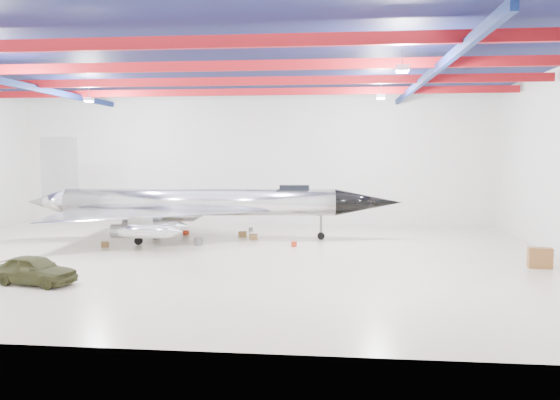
# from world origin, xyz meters

# --- Properties ---
(floor) EXTENTS (40.00, 40.00, 0.00)m
(floor) POSITION_xyz_m (0.00, 0.00, 0.00)
(floor) COLOR beige
(floor) RESTS_ON ground
(wall_back) EXTENTS (40.00, 0.00, 40.00)m
(wall_back) POSITION_xyz_m (0.00, 15.00, 5.50)
(wall_back) COLOR silver
(wall_back) RESTS_ON floor
(ceiling) EXTENTS (40.00, 40.00, 0.00)m
(ceiling) POSITION_xyz_m (0.00, 0.00, 11.00)
(ceiling) COLOR #0A0F38
(ceiling) RESTS_ON wall_back
(ceiling_structure) EXTENTS (39.50, 29.50, 1.08)m
(ceiling_structure) POSITION_xyz_m (0.00, 0.00, 10.32)
(ceiling_structure) COLOR maroon
(ceiling_structure) RESTS_ON ceiling
(jet_aircraft) EXTENTS (26.01, 16.03, 7.09)m
(jet_aircraft) POSITION_xyz_m (-2.22, 5.98, 2.33)
(jet_aircraft) COLOR silver
(jet_aircraft) RESTS_ON floor
(jeep) EXTENTS (4.19, 2.35, 1.35)m
(jeep) POSITION_xyz_m (-6.55, -7.46, 0.67)
(jeep) COLOR #35381C
(jeep) RESTS_ON floor
(desk) EXTENTS (1.22, 0.70, 1.07)m
(desk) POSITION_xyz_m (17.77, -1.44, 0.54)
(desk) COLOR brown
(desk) RESTS_ON floor
(crate_ply) EXTENTS (0.59, 0.53, 0.34)m
(crate_ply) POSITION_xyz_m (-7.51, 2.36, 0.17)
(crate_ply) COLOR olive
(crate_ply) RESTS_ON floor
(toolbox_red) EXTENTS (0.50, 0.43, 0.31)m
(toolbox_red) POSITION_xyz_m (-3.80, 8.04, 0.15)
(toolbox_red) COLOR #A92A10
(toolbox_red) RESTS_ON floor
(engine_drum) EXTENTS (0.58, 0.58, 0.49)m
(engine_drum) POSITION_xyz_m (-1.72, 3.59, 0.24)
(engine_drum) COLOR #59595B
(engine_drum) RESTS_ON floor
(parts_bin) EXTENTS (0.59, 0.48, 0.40)m
(parts_bin) POSITION_xyz_m (0.53, 7.31, 0.20)
(parts_bin) COLOR olive
(parts_bin) RESTS_ON floor
(crate_small) EXTENTS (0.41, 0.37, 0.23)m
(crate_small) POSITION_xyz_m (-5.20, 5.54, 0.12)
(crate_small) COLOR #59595B
(crate_small) RESTS_ON floor
(tool_chest) EXTENTS (0.37, 0.37, 0.33)m
(tool_chest) POSITION_xyz_m (4.50, 3.68, 0.17)
(tool_chest) COLOR #A92A10
(tool_chest) RESTS_ON floor
(oil_barrel) EXTENTS (0.60, 0.50, 0.39)m
(oil_barrel) POSITION_xyz_m (1.49, 6.18, 0.20)
(oil_barrel) COLOR olive
(oil_barrel) RESTS_ON floor
(spares_box) EXTENTS (0.43, 0.43, 0.32)m
(spares_box) POSITION_xyz_m (0.70, 10.08, 0.16)
(spares_box) COLOR #59595B
(spares_box) RESTS_ON floor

